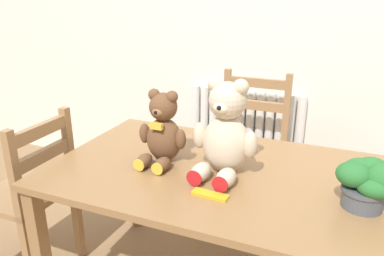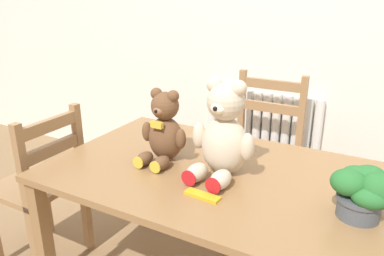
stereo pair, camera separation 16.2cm
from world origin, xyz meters
The scene contains 9 objects.
wall_back centered at (0.00, 1.64, 1.30)m, with size 8.00×0.04×2.60m, color silver.
radiator centered at (-0.17, 1.57, 0.36)m, with size 0.85×0.10×0.78m.
dining_table centered at (0.00, 0.45, 0.62)m, with size 1.45×0.90×0.71m.
wooden_chair_behind centered at (-0.06, 1.27, 0.47)m, with size 0.44×0.41×0.96m.
wooden_chair_side centered at (-0.94, 0.28, 0.46)m, with size 0.38×0.39×0.89m.
teddy_bear_left centered at (-0.26, 0.44, 0.85)m, with size 0.23×0.23×0.33m.
teddy_bear_right centered at (0.03, 0.44, 0.88)m, with size 0.29×0.29×0.41m.
potted_plant centered at (0.58, 0.37, 0.81)m, with size 0.22×0.18×0.18m.
chocolate_bar centered at (0.05, 0.23, 0.71)m, with size 0.14×0.04×0.01m, color gold.
Camera 2 is at (0.61, -0.88, 1.43)m, focal length 35.00 mm.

